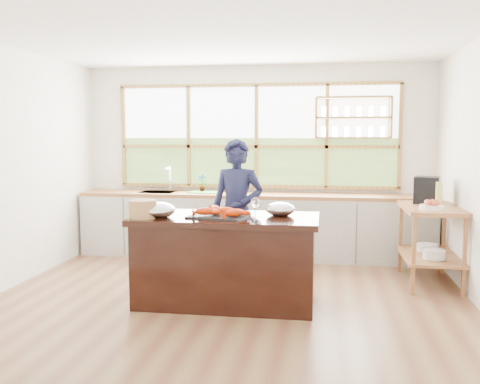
% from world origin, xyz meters
% --- Properties ---
extents(ground_plane, '(5.00, 5.00, 0.00)m').
position_xyz_m(ground_plane, '(0.00, 0.00, 0.00)').
color(ground_plane, olive).
extents(room_shell, '(5.02, 4.52, 2.71)m').
position_xyz_m(room_shell, '(0.02, 0.51, 1.75)').
color(room_shell, white).
rests_on(room_shell, ground_plane).
extents(back_counter, '(4.90, 0.63, 0.90)m').
position_xyz_m(back_counter, '(-0.02, 1.94, 0.45)').
color(back_counter, beige).
rests_on(back_counter, ground_plane).
extents(right_shelf_unit, '(0.62, 1.10, 0.90)m').
position_xyz_m(right_shelf_unit, '(2.19, 0.89, 0.60)').
color(right_shelf_unit, '#9E6935').
rests_on(right_shelf_unit, ground_plane).
extents(island, '(1.85, 0.90, 0.90)m').
position_xyz_m(island, '(0.00, -0.20, 0.45)').
color(island, black).
rests_on(island, ground_plane).
extents(cook, '(0.66, 0.48, 1.67)m').
position_xyz_m(cook, '(0.00, 0.45, 0.84)').
color(cook, '#141633').
rests_on(cook, ground_plane).
extents(potted_plant, '(0.16, 0.12, 0.27)m').
position_xyz_m(potted_plant, '(-0.76, 2.00, 1.03)').
color(potted_plant, slate).
rests_on(potted_plant, back_counter).
extents(cutting_board, '(0.43, 0.35, 0.01)m').
position_xyz_m(cutting_board, '(-0.70, 1.94, 0.91)').
color(cutting_board, '#54C83E').
rests_on(cutting_board, back_counter).
extents(espresso_machine, '(0.35, 0.36, 0.32)m').
position_xyz_m(espresso_machine, '(2.19, 1.19, 1.06)').
color(espresso_machine, black).
rests_on(espresso_machine, right_shelf_unit).
extents(wine_bottle, '(0.09, 0.09, 0.29)m').
position_xyz_m(wine_bottle, '(2.24, 0.76, 1.05)').
color(wine_bottle, '#BABD56').
rests_on(wine_bottle, right_shelf_unit).
extents(fruit_bowl, '(0.26, 0.26, 0.11)m').
position_xyz_m(fruit_bowl, '(2.14, 0.62, 0.94)').
color(fruit_bowl, white).
rests_on(fruit_bowl, right_shelf_unit).
extents(slate_board, '(0.62, 0.50, 0.02)m').
position_xyz_m(slate_board, '(-0.06, -0.27, 0.91)').
color(slate_board, black).
rests_on(slate_board, island).
extents(lobster_pile, '(0.52, 0.44, 0.08)m').
position_xyz_m(lobster_pile, '(-0.04, -0.28, 0.96)').
color(lobster_pile, '#D73401').
rests_on(lobster_pile, slate_board).
extents(mixing_bowl_left, '(0.33, 0.33, 0.16)m').
position_xyz_m(mixing_bowl_left, '(-0.65, -0.37, 0.97)').
color(mixing_bowl_left, '#B8BBBE').
rests_on(mixing_bowl_left, island).
extents(mixing_bowl_right, '(0.30, 0.30, 0.14)m').
position_xyz_m(mixing_bowl_right, '(0.53, -0.06, 0.96)').
color(mixing_bowl_right, '#B8BBBE').
rests_on(mixing_bowl_right, island).
extents(wine_glass, '(0.08, 0.08, 0.22)m').
position_xyz_m(wine_glass, '(0.33, -0.45, 1.06)').
color(wine_glass, silver).
rests_on(wine_glass, island).
extents(wicker_basket, '(0.27, 0.27, 0.18)m').
position_xyz_m(wicker_basket, '(-0.79, -0.43, 0.99)').
color(wicker_basket, '#9C734D').
rests_on(wicker_basket, island).
extents(parchment_roll, '(0.18, 0.31, 0.08)m').
position_xyz_m(parchment_roll, '(-0.73, 0.08, 0.94)').
color(parchment_roll, white).
rests_on(parchment_roll, island).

